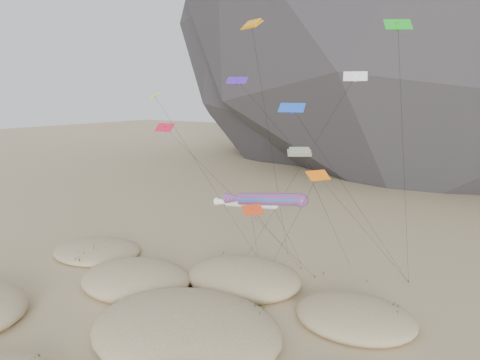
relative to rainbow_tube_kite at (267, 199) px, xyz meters
name	(u,v)px	position (x,y,z in m)	size (l,w,h in m)	color
ground	(155,344)	(-4.34, -11.21, -11.12)	(500.00, 500.00, 0.00)	#CCB789
dunes	(150,314)	(-7.65, -8.40, -10.39)	(51.73, 35.85, 3.82)	#CCB789
dune_grass	(181,314)	(-4.89, -7.11, -10.24)	(42.08, 28.24, 1.59)	black
kite_stakes	(304,270)	(-1.24, 11.07, -10.97)	(23.15, 6.51, 0.30)	#3F2D1E
rainbow_tube_kite	(267,199)	(0.00, 0.00, 0.00)	(8.94, 14.10, 12.11)	red
white_tube_kite	(247,203)	(-2.60, 0.56, -0.84)	(8.94, 11.55, 11.02)	white
orange_parafoil	(252,27)	(-5.77, 6.38, 16.91)	(3.02, 8.81, 28.86)	orange
multi_parafoil	(301,155)	(4.55, -2.17, 4.85)	(2.26, 18.20, 16.63)	#F25719
delta_kites	(272,112)	(-0.38, 1.44, 8.18)	(29.06, 22.17, 27.36)	green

